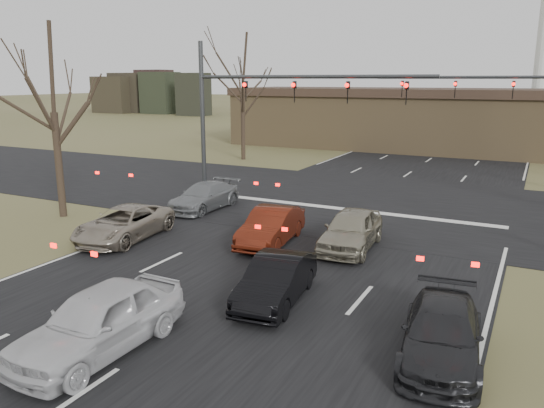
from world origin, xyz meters
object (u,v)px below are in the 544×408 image
(car_red_ahead, at_px, (271,226))
(car_grey_ahead, at_px, (204,196))
(car_charcoal_sedan, at_px, (442,333))
(building, at_px, (471,120))
(mast_arm_far, at_px, (518,99))
(mast_arm_near, at_px, (257,100))
(car_silver_suv, at_px, (124,223))
(car_black_hatch, at_px, (276,280))
(car_white_sedan, at_px, (99,320))
(car_silver_ahead, at_px, (351,230))

(car_red_ahead, bearing_deg, car_grey_ahead, 140.73)
(car_grey_ahead, bearing_deg, car_charcoal_sedan, -34.99)
(car_charcoal_sedan, xyz_separation_m, car_red_ahead, (-7.24, 5.85, 0.08))
(building, bearing_deg, mast_arm_far, -74.42)
(mast_arm_near, height_order, car_grey_ahead, mast_arm_near)
(car_silver_suv, bearing_deg, building, 69.78)
(mast_arm_near, distance_m, car_black_hatch, 13.68)
(car_red_ahead, bearing_deg, mast_arm_near, 115.78)
(mast_arm_far, bearing_deg, car_grey_ahead, -134.34)
(mast_arm_far, relative_size, car_silver_suv, 2.43)
(car_black_hatch, bearing_deg, car_white_sedan, -125.91)
(building, height_order, car_charcoal_sedan, building)
(car_silver_suv, height_order, car_silver_ahead, car_silver_ahead)
(car_silver_suv, height_order, car_grey_ahead, car_silver_suv)
(mast_arm_near, bearing_deg, mast_arm_far, 41.22)
(building, distance_m, car_black_hatch, 36.17)
(car_charcoal_sedan, xyz_separation_m, car_silver_ahead, (-4.35, 6.63, 0.12))
(car_red_ahead, bearing_deg, car_black_hatch, -68.14)
(car_silver_suv, height_order, car_black_hatch, car_black_hatch)
(building, bearing_deg, mast_arm_near, -106.13)
(mast_arm_near, height_order, car_charcoal_sedan, mast_arm_near)
(car_black_hatch, relative_size, car_charcoal_sedan, 0.93)
(mast_arm_far, relative_size, car_silver_ahead, 2.61)
(car_black_hatch, bearing_deg, car_silver_suv, 153.89)
(building, xyz_separation_m, car_grey_ahead, (-8.50, -27.98, -2.04))
(car_grey_ahead, bearing_deg, mast_arm_near, 68.28)
(car_silver_suv, distance_m, car_white_sedan, 8.92)
(car_red_ahead, bearing_deg, car_white_sedan, -95.13)
(building, bearing_deg, car_red_ahead, -95.75)
(building, height_order, car_silver_ahead, building)
(car_silver_suv, bearing_deg, car_white_sedan, -57.20)
(car_black_hatch, distance_m, car_grey_ahead, 11.34)
(car_white_sedan, bearing_deg, car_grey_ahead, 115.34)
(mast_arm_far, bearing_deg, car_black_hatch, -102.75)
(car_charcoal_sedan, bearing_deg, car_silver_ahead, 116.14)
(car_black_hatch, height_order, car_charcoal_sedan, car_black_hatch)
(building, xyz_separation_m, car_charcoal_sedan, (4.08, -37.24, -2.06))
(car_white_sedan, relative_size, car_red_ahead, 1.09)
(building, relative_size, mast_arm_near, 3.50)
(building, bearing_deg, car_silver_ahead, -90.51)
(mast_arm_near, relative_size, car_red_ahead, 2.94)
(building, xyz_separation_m, car_silver_suv, (-8.50, -33.48, -2.03))
(mast_arm_near, height_order, car_silver_suv, mast_arm_near)
(building, height_order, car_red_ahead, building)
(car_red_ahead, xyz_separation_m, car_silver_ahead, (2.89, 0.78, 0.05))
(car_white_sedan, bearing_deg, car_red_ahead, 92.76)
(building, relative_size, car_red_ahead, 10.29)
(car_white_sedan, xyz_separation_m, car_grey_ahead, (-5.59, 12.46, -0.13))
(car_silver_suv, xyz_separation_m, car_charcoal_sedan, (12.58, -3.76, -0.03))
(car_white_sedan, height_order, car_charcoal_sedan, car_white_sedan)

